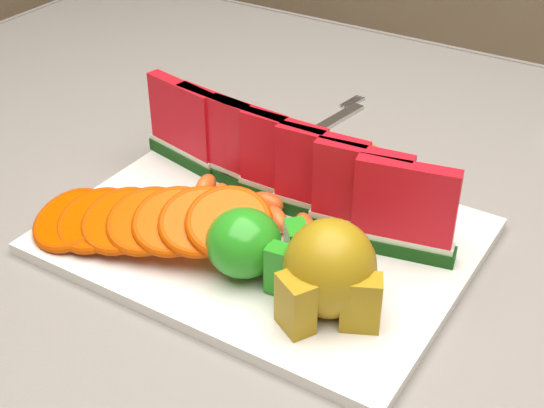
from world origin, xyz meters
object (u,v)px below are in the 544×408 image
at_px(apple_cluster, 251,245).
at_px(fork, 324,126).
at_px(pear_cluster, 330,273).
at_px(platter, 264,236).

height_order(apple_cluster, fork, apple_cluster).
relative_size(apple_cluster, fork, 0.56).
bearing_deg(fork, pear_cluster, -60.86).
relative_size(platter, apple_cluster, 3.68).
height_order(apple_cluster, pear_cluster, pear_cluster).
distance_m(platter, fork, 0.26).
bearing_deg(pear_cluster, platter, 148.45).
xyz_separation_m(apple_cluster, fork, (-0.09, 0.31, -0.04)).
height_order(pear_cluster, fork, pear_cluster).
distance_m(apple_cluster, fork, 0.33).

